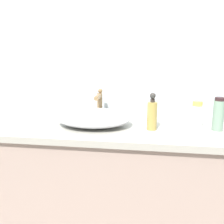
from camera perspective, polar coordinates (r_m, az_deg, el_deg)
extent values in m
cube|color=silver|center=(1.71, 1.51, 14.70)|extent=(6.00, 0.06, 2.60)
cube|color=gray|center=(1.62, 3.93, -18.24)|extent=(1.38, 0.51, 0.82)
cube|color=#9A968B|center=(1.45, 4.20, -3.70)|extent=(1.42, 0.55, 0.03)
cube|color=#B2BCC6|center=(1.67, 5.34, 19.43)|extent=(1.18, 0.01, 1.17)
ellipsoid|color=silver|center=(1.44, -4.11, -1.24)|extent=(0.42, 0.31, 0.09)
cylinder|color=olive|center=(1.61, -2.69, 1.46)|extent=(0.03, 0.03, 0.15)
cylinder|color=olive|center=(1.55, -3.10, 3.32)|extent=(0.03, 0.11, 0.03)
sphere|color=olive|center=(1.61, -2.59, 4.66)|extent=(0.03, 0.03, 0.03)
cylinder|color=#A68C45|center=(1.37, 8.77, -0.85)|extent=(0.05, 0.05, 0.15)
cylinder|color=#312926|center=(1.36, 8.89, 2.54)|extent=(0.02, 0.02, 0.02)
sphere|color=#36302C|center=(1.35, 8.93, 3.56)|extent=(0.03, 0.03, 0.03)
cylinder|color=#31312F|center=(1.34, 8.93, 3.48)|extent=(0.01, 0.02, 0.01)
cylinder|color=white|center=(1.46, 18.06, -1.06)|extent=(0.06, 0.06, 0.12)
cylinder|color=gold|center=(1.44, 18.26, 1.76)|extent=(0.05, 0.05, 0.02)
cylinder|color=gray|center=(1.45, 22.29, -0.74)|extent=(0.06, 0.06, 0.16)
cylinder|color=black|center=(1.43, 22.59, 2.63)|extent=(0.05, 0.05, 0.02)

